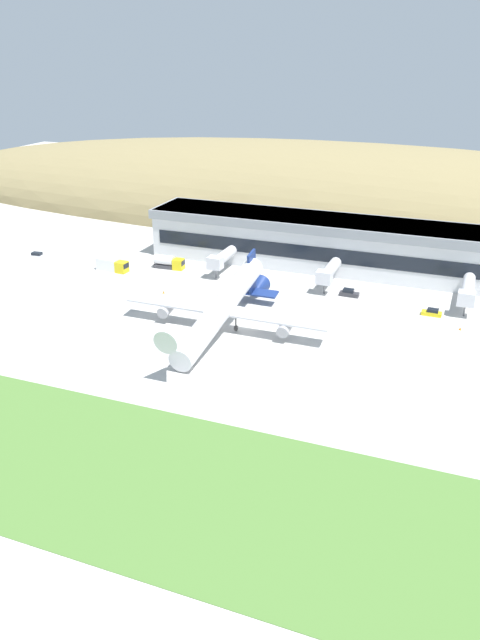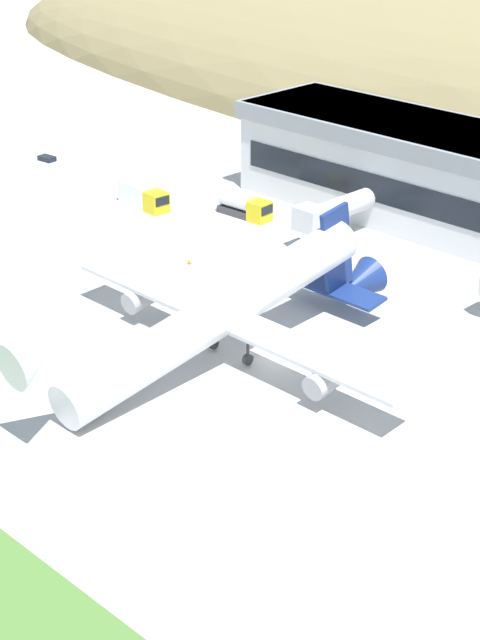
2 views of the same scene
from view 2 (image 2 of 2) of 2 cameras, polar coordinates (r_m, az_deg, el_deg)
name	(u,v)px [view 2 (image 2 of 2)]	position (r m, az deg, el deg)	size (l,w,h in m)	color
ground_plane	(276,360)	(101.87, 1.95, -2.15)	(409.34, 409.34, 0.00)	#B7B5AF
jetway_0	(331,211)	(129.15, 4.90, 5.81)	(3.38, 12.15, 5.43)	silver
cargo_airplane	(225,314)	(99.50, -0.83, 0.32)	(41.22, 45.98, 12.28)	silver
service_car_2	(48,162)	(161.30, -10.20, 8.27)	(4.75, 2.26, 1.60)	silver
fuel_truck	(244,205)	(138.16, 0.21, 6.15)	(7.83, 2.89, 3.29)	gold
box_truck	(143,196)	(142.35, -5.18, 6.60)	(8.35, 3.10, 3.00)	gold
traffic_cone_1	(189,261)	(123.71, -2.73, 3.14)	(0.52, 0.52, 0.58)	orange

